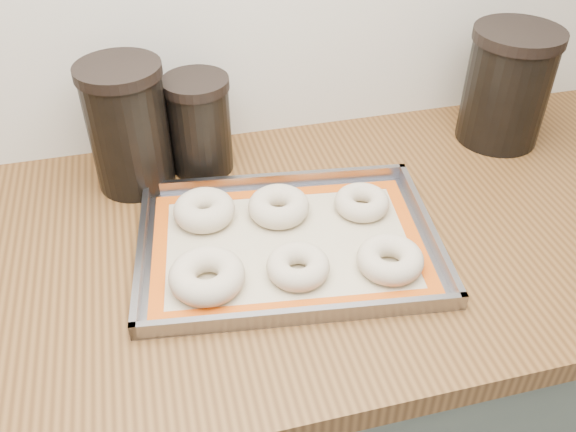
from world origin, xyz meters
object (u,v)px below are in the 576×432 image
object	(u,v)px
baking_tray	(288,242)
bagel_front_right	(390,259)
canister_left	(128,127)
bagel_back_left	(204,210)
bagel_back_mid	(279,206)
bagel_back_right	(362,202)
bagel_front_left	(207,276)
bagel_front_mid	(298,266)
canister_right	(507,86)
canister_mid	(199,125)

from	to	relation	value
baking_tray	bagel_front_right	distance (m)	0.16
baking_tray	canister_left	bearing A→B (deg)	132.66
bagel_back_left	bagel_back_mid	xyz separation A→B (m)	(0.12, -0.02, -0.00)
bagel_back_right	baking_tray	bearing A→B (deg)	-159.40
baking_tray	bagel_back_left	distance (m)	0.15
bagel_back_left	bagel_back_mid	distance (m)	0.12
canister_left	bagel_front_left	bearing A→B (deg)	-74.42
bagel_front_mid	canister_left	xyz separation A→B (m)	(-0.21, 0.31, 0.09)
bagel_back_right	canister_right	size ratio (longest dim) A/B	0.41
bagel_front_left	bagel_front_mid	xyz separation A→B (m)	(0.13, -0.01, -0.00)
baking_tray	bagel_back_mid	xyz separation A→B (m)	(0.00, 0.07, 0.02)
bagel_back_right	bagel_back_mid	bearing A→B (deg)	171.55
canister_right	bagel_front_mid	bearing A→B (deg)	-149.30
bagel_back_mid	canister_right	world-z (taller)	canister_right
bagel_front_mid	canister_mid	size ratio (longest dim) A/B	0.53
bagel_front_right	canister_left	world-z (taller)	canister_left
bagel_back_left	canister_mid	xyz separation A→B (m)	(0.02, 0.16, 0.06)
canister_mid	bagel_front_left	bearing A→B (deg)	-96.90
bagel_front_right	canister_mid	world-z (taller)	canister_mid
bagel_back_left	canister_left	bearing A→B (deg)	124.80
bagel_front_left	canister_left	size ratio (longest dim) A/B	0.49
bagel_back_mid	canister_left	xyz separation A→B (m)	(-0.22, 0.16, 0.09)
baking_tray	bagel_back_left	size ratio (longest dim) A/B	4.98
canister_left	baking_tray	bearing A→B (deg)	-47.34
canister_left	canister_mid	xyz separation A→B (m)	(0.12, 0.02, -0.02)
bagel_front_mid	bagel_back_right	size ratio (longest dim) A/B	1.02
baking_tray	bagel_back_mid	bearing A→B (deg)	87.81
bagel_back_mid	canister_right	bearing A→B (deg)	16.63
bagel_front_right	canister_mid	bearing A→B (deg)	123.73
bagel_front_left	bagel_front_right	distance (m)	0.27
bagel_back_left	bagel_back_right	world-z (taller)	bagel_back_left
bagel_front_left	bagel_back_mid	size ratio (longest dim) A/B	1.09
baking_tray	canister_mid	size ratio (longest dim) A/B	2.81
bagel_back_mid	bagel_front_mid	bearing A→B (deg)	-92.29
canister_mid	canister_right	size ratio (longest dim) A/B	0.81
baking_tray	canister_left	world-z (taller)	canister_left
bagel_front_left	canister_mid	world-z (taller)	canister_mid
baking_tray	bagel_front_mid	xyz separation A→B (m)	(-0.00, -0.07, 0.01)
bagel_front_left	bagel_back_right	xyz separation A→B (m)	(0.27, 0.11, -0.00)
bagel_back_left	canister_mid	distance (m)	0.17
baking_tray	canister_mid	world-z (taller)	canister_mid
bagel_front_left	canister_right	xyz separation A→B (m)	(0.61, 0.28, 0.09)
baking_tray	canister_right	bearing A→B (deg)	24.19
bagel_front_right	bagel_back_left	distance (m)	0.31
canister_mid	canister_left	bearing A→B (deg)	-172.15
bagel_front_mid	bagel_front_right	world-z (taller)	bagel_front_right
bagel_back_left	canister_right	bearing A→B (deg)	11.72
bagel_front_right	bagel_back_right	world-z (taller)	bagel_front_right
bagel_back_mid	canister_left	distance (m)	0.29
bagel_back_right	bagel_front_left	bearing A→B (deg)	-157.60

